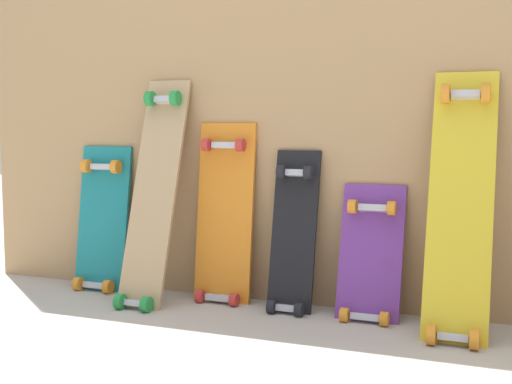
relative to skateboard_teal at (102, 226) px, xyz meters
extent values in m
plane|color=#B2AAA0|center=(0.73, 0.02, -0.27)|extent=(12.00, 12.00, 0.00)
cube|color=tan|center=(0.73, 0.09, 0.55)|extent=(2.65, 0.04, 1.64)
cube|color=#197A7F|center=(0.00, 0.01, 0.00)|extent=(0.24, 0.12, 0.68)
cube|color=#B7B7BF|center=(0.00, -0.06, -0.25)|extent=(0.11, 0.04, 0.03)
cube|color=#B7B7BF|center=(0.00, 0.02, 0.25)|extent=(0.11, 0.04, 0.03)
cylinder|color=orange|center=(-0.07, -0.07, -0.24)|extent=(0.03, 0.06, 0.06)
cylinder|color=orange|center=(0.07, -0.07, -0.24)|extent=(0.03, 0.06, 0.06)
cylinder|color=orange|center=(-0.07, 0.00, 0.25)|extent=(0.03, 0.06, 0.06)
cylinder|color=orange|center=(0.07, 0.00, 0.25)|extent=(0.03, 0.06, 0.06)
cube|color=tan|center=(0.31, -0.09, 0.13)|extent=(0.19, 0.32, 0.95)
cube|color=#B7B7BF|center=(0.31, -0.24, -0.25)|extent=(0.08, 0.04, 0.03)
cube|color=#B7B7BF|center=(0.31, 0.01, 0.53)|extent=(0.08, 0.04, 0.03)
cylinder|color=#268C3F|center=(0.25, -0.26, -0.24)|extent=(0.03, 0.06, 0.06)
cylinder|color=#268C3F|center=(0.37, -0.26, -0.24)|extent=(0.03, 0.06, 0.06)
cylinder|color=#268C3F|center=(0.25, -0.01, 0.54)|extent=(0.03, 0.06, 0.06)
cylinder|color=#268C3F|center=(0.37, -0.01, 0.54)|extent=(0.03, 0.06, 0.06)
cube|color=orange|center=(0.57, 0.01, 0.05)|extent=(0.24, 0.10, 0.78)
cube|color=#B7B7BF|center=(0.57, -0.05, -0.25)|extent=(0.11, 0.04, 0.03)
cube|color=#B7B7BF|center=(0.57, 0.02, 0.35)|extent=(0.11, 0.04, 0.03)
cylinder|color=red|center=(0.49, -0.06, -0.25)|extent=(0.03, 0.05, 0.05)
cylinder|color=red|center=(0.64, -0.06, -0.25)|extent=(0.03, 0.05, 0.05)
cylinder|color=red|center=(0.49, 0.01, 0.35)|extent=(0.03, 0.05, 0.05)
cylinder|color=red|center=(0.64, 0.01, 0.35)|extent=(0.03, 0.05, 0.05)
cube|color=black|center=(0.86, -0.01, -0.01)|extent=(0.17, 0.15, 0.68)
cube|color=#B7B7BF|center=(0.86, -0.09, -0.25)|extent=(0.08, 0.04, 0.03)
cube|color=#B7B7BF|center=(0.86, 0.02, 0.25)|extent=(0.08, 0.04, 0.03)
cylinder|color=black|center=(0.81, -0.10, -0.25)|extent=(0.03, 0.05, 0.05)
cylinder|color=black|center=(0.92, -0.10, -0.25)|extent=(0.03, 0.05, 0.05)
cylinder|color=black|center=(0.81, 0.00, 0.25)|extent=(0.03, 0.05, 0.05)
cylinder|color=black|center=(0.92, 0.00, 0.25)|extent=(0.03, 0.05, 0.05)
cube|color=#6B338C|center=(1.16, -0.02, -0.07)|extent=(0.23, 0.16, 0.56)
cube|color=#B7B7BF|center=(1.16, -0.09, -0.25)|extent=(0.10, 0.04, 0.03)
cube|color=#B7B7BF|center=(1.16, 0.01, 0.13)|extent=(0.10, 0.04, 0.03)
cylinder|color=orange|center=(1.09, -0.11, -0.25)|extent=(0.03, 0.05, 0.05)
cylinder|color=orange|center=(1.23, -0.11, -0.25)|extent=(0.03, 0.05, 0.05)
cylinder|color=orange|center=(1.09, -0.01, 0.13)|extent=(0.03, 0.05, 0.05)
cylinder|color=orange|center=(1.23, -0.01, 0.13)|extent=(0.03, 0.05, 0.05)
cube|color=gold|center=(1.47, -0.09, 0.14)|extent=(0.21, 0.31, 0.95)
cube|color=#B7B7BF|center=(1.47, -0.23, -0.24)|extent=(0.09, 0.04, 0.03)
cube|color=#B7B7BF|center=(1.47, 0.01, 0.53)|extent=(0.09, 0.04, 0.03)
cylinder|color=orange|center=(1.41, -0.25, -0.24)|extent=(0.03, 0.07, 0.07)
cylinder|color=orange|center=(1.54, -0.25, -0.24)|extent=(0.03, 0.07, 0.07)
cylinder|color=orange|center=(1.41, -0.01, 0.54)|extent=(0.03, 0.07, 0.07)
cylinder|color=orange|center=(1.54, -0.01, 0.54)|extent=(0.03, 0.07, 0.07)
camera|label=1|loc=(1.62, -2.35, 0.42)|focal=46.10mm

